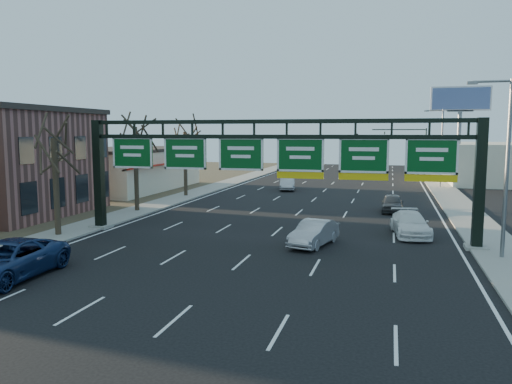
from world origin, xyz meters
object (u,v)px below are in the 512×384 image
(car_blue_suv, at_px, (7,261))
(car_silver_sedan, at_px, (314,233))
(sign_gantry, at_px, (273,162))
(car_white_wagon, at_px, (410,224))

(car_blue_suv, distance_m, car_silver_sedan, 15.64)
(sign_gantry, distance_m, car_blue_suv, 15.20)
(sign_gantry, height_order, car_silver_sedan, sign_gantry)
(sign_gantry, bearing_deg, car_blue_suv, -128.89)
(sign_gantry, bearing_deg, car_white_wagon, 19.94)
(sign_gantry, relative_size, car_blue_suv, 4.09)
(car_silver_sedan, bearing_deg, sign_gantry, 167.11)
(car_blue_suv, xyz_separation_m, car_silver_sedan, (11.99, 10.05, -0.12))
(sign_gantry, relative_size, car_silver_sedan, 5.68)
(car_blue_suv, distance_m, car_white_wagon, 22.57)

